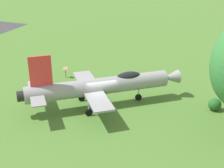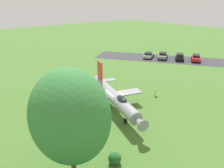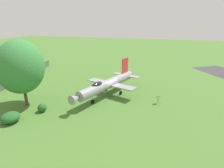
% 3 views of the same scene
% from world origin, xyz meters
% --- Properties ---
extents(ground_plane, '(200.00, 200.00, 0.00)m').
position_xyz_m(ground_plane, '(0.00, 0.00, 0.00)').
color(ground_plane, '#47722D').
extents(display_jet, '(14.12, 8.48, 5.13)m').
position_xyz_m(display_jet, '(-0.34, 0.11, 1.93)').
color(display_jet, gray).
rests_on(display_jet, ground_plane).
extents(shade_tree, '(6.45, 5.62, 8.95)m').
position_xyz_m(shade_tree, '(-6.74, 9.71, 5.40)').
color(shade_tree, brown).
rests_on(shade_tree, ground_plane).
extents(shrub_near_fence, '(1.15, 1.10, 1.05)m').
position_xyz_m(shrub_near_fence, '(-7.77, 6.34, 0.53)').
color(shrub_near_fence, '#235B26').
rests_on(shrub_near_fence, ground_plane).
extents(shrub_by_tree, '(2.15, 2.00, 1.19)m').
position_xyz_m(shrub_by_tree, '(-11.06, 8.10, 0.59)').
color(shrub_by_tree, '#235B26').
rests_on(shrub_by_tree, ground_plane).
extents(info_plaque, '(0.63, 0.72, 1.14)m').
position_xyz_m(info_plaque, '(-0.66, -7.60, 0.85)').
color(info_plaque, '#333333').
rests_on(info_plaque, ground_plane).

